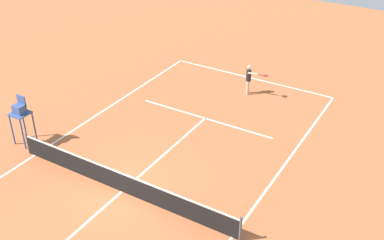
# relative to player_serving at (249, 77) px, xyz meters

# --- Properties ---
(ground_plane) EXTENTS (60.00, 60.00, 0.00)m
(ground_plane) POSITION_rel_player_serving_xyz_m (0.75, 10.42, -1.03)
(ground_plane) COLOR #B76038
(court_lines) EXTENTS (10.06, 24.89, 0.01)m
(court_lines) POSITION_rel_player_serving_xyz_m (0.75, 10.42, -1.03)
(court_lines) COLOR white
(court_lines) RESTS_ON ground
(tennis_net) EXTENTS (10.66, 0.10, 1.07)m
(tennis_net) POSITION_rel_player_serving_xyz_m (0.75, 10.42, -0.54)
(tennis_net) COLOR #4C4C51
(tennis_net) RESTS_ON ground
(player_serving) EXTENTS (1.32, 0.46, 1.73)m
(player_serving) POSITION_rel_player_serving_xyz_m (0.00, 0.00, 0.00)
(player_serving) COLOR beige
(player_serving) RESTS_ON ground
(tennis_ball) EXTENTS (0.07, 0.07, 0.07)m
(tennis_ball) POSITION_rel_player_serving_xyz_m (-0.38, 2.42, -1.00)
(tennis_ball) COLOR #CCE033
(tennis_ball) RESTS_ON ground
(umpire_chair) EXTENTS (0.80, 0.80, 2.41)m
(umpire_chair) POSITION_rel_player_serving_xyz_m (6.85, 9.88, 0.57)
(umpire_chair) COLOR #38518C
(umpire_chair) RESTS_ON ground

